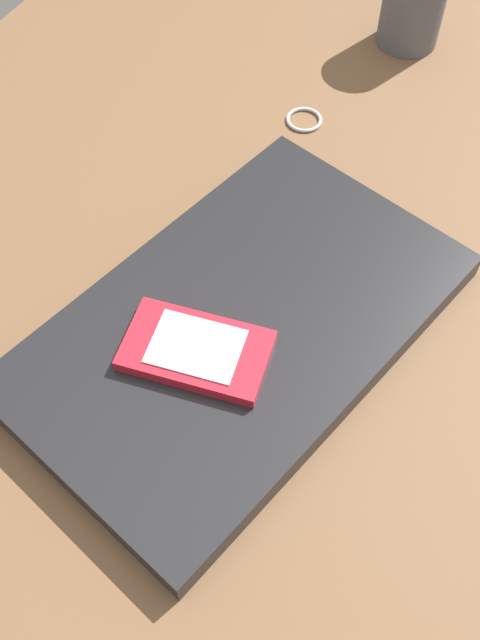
{
  "coord_description": "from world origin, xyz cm",
  "views": [
    {
      "loc": [
        26.65,
        17.56,
        51.39
      ],
      "look_at": [
        -1.08,
        2.89,
        5.0
      ],
      "focal_mm": 41.01,
      "sensor_mm": 36.0,
      "label": 1
    }
  ],
  "objects_px": {
    "cell_phone_on_laptop": "(196,350)",
    "key_ring": "(304,120)",
    "pen_cup": "(414,1)",
    "laptop_closed": "(240,326)"
  },
  "relations": [
    {
      "from": "key_ring",
      "to": "pen_cup",
      "type": "height_order",
      "value": "pen_cup"
    },
    {
      "from": "laptop_closed",
      "to": "key_ring",
      "type": "bearing_deg",
      "value": -152.12
    },
    {
      "from": "laptop_closed",
      "to": "cell_phone_on_laptop",
      "type": "height_order",
      "value": "cell_phone_on_laptop"
    },
    {
      "from": "key_ring",
      "to": "pen_cup",
      "type": "relative_size",
      "value": 0.38
    },
    {
      "from": "laptop_closed",
      "to": "key_ring",
      "type": "relative_size",
      "value": 9.87
    },
    {
      "from": "cell_phone_on_laptop",
      "to": "key_ring",
      "type": "distance_m",
      "value": 0.3
    },
    {
      "from": "laptop_closed",
      "to": "pen_cup",
      "type": "distance_m",
      "value": 0.42
    },
    {
      "from": "laptop_closed",
      "to": "cell_phone_on_laptop",
      "type": "distance_m",
      "value": 0.05
    },
    {
      "from": "laptop_closed",
      "to": "cell_phone_on_laptop",
      "type": "bearing_deg",
      "value": -2.21
    },
    {
      "from": "cell_phone_on_laptop",
      "to": "pen_cup",
      "type": "relative_size",
      "value": 1.23
    }
  ]
}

